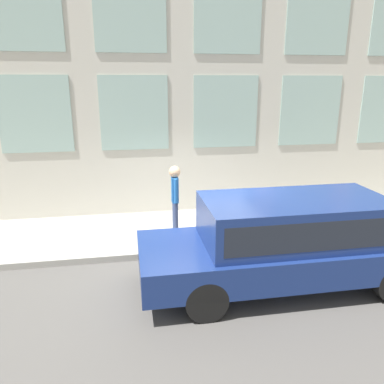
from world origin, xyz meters
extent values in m
plane|color=#514F4C|center=(0.00, 0.00, 0.00)|extent=(80.00, 80.00, 0.00)
cube|color=#9E9B93|center=(1.33, 0.00, 0.07)|extent=(2.66, 60.00, 0.14)
cube|color=beige|center=(2.81, 0.00, 4.46)|extent=(0.30, 40.00, 8.92)
cube|color=#9EBCB2|center=(2.64, -3.64, 2.85)|extent=(0.03, 1.74, 1.88)
cube|color=#9EBCB2|center=(2.64, -1.21, 2.85)|extent=(0.03, 1.74, 1.88)
cube|color=#9EBCB2|center=(2.64, 1.21, 2.85)|extent=(0.03, 1.74, 1.88)
cube|color=#9EBCB2|center=(2.64, 3.64, 2.85)|extent=(0.03, 1.74, 1.88)
cube|color=#9EBCB2|center=(2.64, -3.64, 5.25)|extent=(0.03, 1.74, 1.88)
cube|color=#9EBCB2|center=(2.64, -1.21, 5.25)|extent=(0.03, 1.74, 1.88)
cube|color=#9EBCB2|center=(2.64, 1.21, 5.25)|extent=(0.03, 1.74, 1.88)
cube|color=#9EBCB2|center=(2.64, 3.64, 5.25)|extent=(0.03, 1.74, 1.88)
cylinder|color=gray|center=(0.39, -0.30, 0.16)|extent=(0.33, 0.33, 0.04)
cylinder|color=gray|center=(0.39, -0.30, 0.49)|extent=(0.24, 0.24, 0.71)
sphere|color=slate|center=(0.39, -0.30, 0.85)|extent=(0.26, 0.26, 0.26)
cylinder|color=black|center=(0.39, -0.30, 0.92)|extent=(0.09, 0.09, 0.10)
cylinder|color=gray|center=(0.39, -0.47, 0.58)|extent=(0.09, 0.10, 0.09)
cylinder|color=gray|center=(0.39, -0.13, 0.58)|extent=(0.09, 0.10, 0.09)
cylinder|color=navy|center=(0.89, 0.40, 0.54)|extent=(0.12, 0.12, 0.79)
cylinder|color=navy|center=(1.05, 0.40, 0.54)|extent=(0.12, 0.12, 0.79)
cube|color=#1E59A5|center=(0.97, 0.40, 1.23)|extent=(0.21, 0.15, 0.59)
cylinder|color=#1E59A5|center=(0.82, 0.40, 1.25)|extent=(0.09, 0.09, 0.56)
cylinder|color=#1E59A5|center=(1.12, 0.40, 1.25)|extent=(0.09, 0.09, 0.56)
sphere|color=tan|center=(0.97, 0.40, 1.66)|extent=(0.26, 0.26, 0.26)
cylinder|color=black|center=(-2.24, 0.33, 0.34)|extent=(0.24, 0.69, 0.69)
cylinder|color=black|center=(-0.66, 0.33, 0.34)|extent=(0.24, 0.69, 0.69)
cylinder|color=black|center=(-0.66, -2.93, 0.34)|extent=(0.24, 0.69, 0.69)
cube|color=navy|center=(-1.45, -1.30, 0.62)|extent=(1.82, 5.26, 0.56)
cube|color=navy|center=(-1.45, -1.43, 1.28)|extent=(1.60, 3.26, 0.77)
cube|color=#1E232D|center=(-1.45, -1.43, 1.28)|extent=(1.61, 3.00, 0.49)
camera|label=1|loc=(-7.26, 1.43, 3.61)|focal=35.00mm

